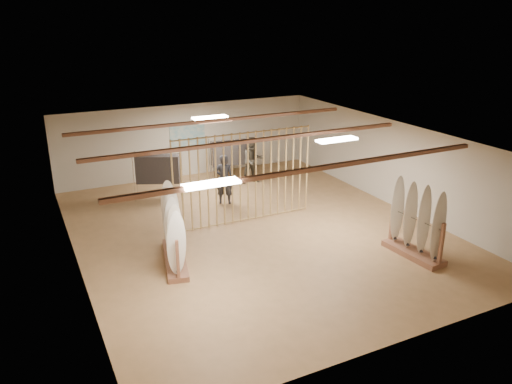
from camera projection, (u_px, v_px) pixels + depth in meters
name	position (u px, v px, depth m)	size (l,w,h in m)	color
floor	(256.00, 230.00, 14.69)	(12.00, 12.00, 0.00)	#A97F52
ceiling	(256.00, 137.00, 13.75)	(12.00, 12.00, 0.00)	gray
wall_back	(188.00, 140.00, 19.29)	(12.00, 12.00, 0.00)	beige
wall_front	(400.00, 280.00, 9.15)	(12.00, 12.00, 0.00)	beige
wall_left	(72.00, 215.00, 12.14)	(12.00, 12.00, 0.00)	beige
wall_right	(393.00, 163.00, 16.30)	(12.00, 12.00, 0.00)	beige
ceiling_slats	(256.00, 140.00, 13.77)	(9.50, 6.12, 0.10)	brown
light_panels	(256.00, 140.00, 13.77)	(1.20, 0.35, 0.06)	white
bamboo_partition	(244.00, 178.00, 14.90)	(4.45, 0.05, 2.78)	tan
poster	(187.00, 135.00, 19.20)	(1.40, 0.03, 0.90)	teal
rack_left	(174.00, 239.00, 12.62)	(0.99, 2.33, 1.83)	brown
rack_right	(416.00, 232.00, 12.93)	(0.70, 1.80, 2.05)	brown
clothing_rack_a	(158.00, 169.00, 16.78)	(1.48, 0.95, 1.67)	silver
clothing_rack_b	(230.00, 153.00, 18.87)	(1.49, 0.51, 1.60)	silver
shopper_a	(224.00, 176.00, 16.47)	(0.70, 0.48, 1.93)	#25262C
shopper_b	(253.00, 157.00, 18.48)	(0.96, 0.75, 2.00)	#3A362D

